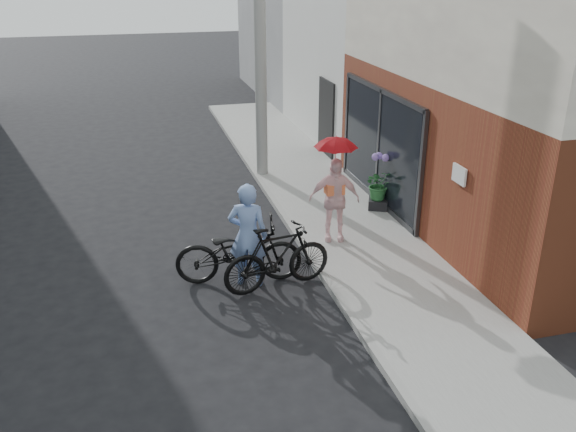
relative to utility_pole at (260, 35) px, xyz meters
name	(u,v)px	position (x,y,z in m)	size (l,w,h in m)	color
ground	(278,301)	(-1.10, -6.00, -3.50)	(80.00, 80.00, 0.00)	black
sidewalk	(356,234)	(1.00, -4.00, -3.44)	(2.20, 24.00, 0.12)	#979792
curb	(300,241)	(-0.16, -4.00, -3.44)	(0.12, 24.00, 0.12)	#9E9E99
plaster_building	(437,18)	(6.10, 3.00, 0.00)	(8.00, 6.00, 7.00)	silver
east_building_far	(354,3)	(6.10, 10.00, 0.00)	(8.00, 8.00, 7.00)	gray
utility_pole	(260,35)	(0.00, 0.00, 0.00)	(0.28, 0.28, 7.00)	#9E9E99
officer	(248,235)	(-1.43, -5.29, -2.60)	(0.66, 0.43, 1.81)	#7897D5
bike_left	(239,252)	(-1.58, -5.16, -2.94)	(0.74, 2.14, 1.12)	black
bike_right	(277,257)	(-1.00, -5.56, -2.93)	(0.53, 1.89, 1.14)	black
kimono_woman	(334,199)	(0.45, -4.19, -2.57)	(0.95, 0.40, 1.63)	#FFD5D8
parasol	(336,140)	(0.45, -4.19, -1.42)	(0.77, 0.77, 0.68)	red
planter	(378,204)	(1.90, -2.96, -3.27)	(0.40, 0.40, 0.21)	black
potted_plant	(379,184)	(1.90, -2.96, -2.83)	(0.61, 0.53, 0.67)	#27632F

